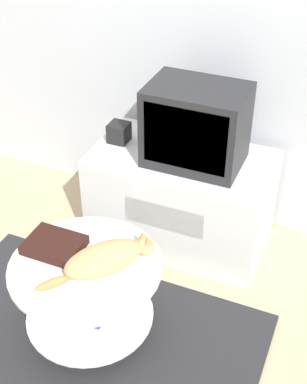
% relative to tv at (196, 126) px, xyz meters
% --- Properties ---
extents(ground_plane, '(12.00, 12.00, 0.00)m').
position_rel_tv_xyz_m(ground_plane, '(-0.21, -0.92, -0.81)').
color(ground_plane, tan).
extents(wall_back, '(8.00, 0.05, 2.60)m').
position_rel_tv_xyz_m(wall_back, '(-0.21, 0.39, 0.49)').
color(wall_back, silver).
rests_on(wall_back, ground_plane).
extents(rug, '(1.70, 1.04, 0.02)m').
position_rel_tv_xyz_m(rug, '(-0.21, -0.92, -0.80)').
color(rug, '#28282B').
rests_on(rug, ground_plane).
extents(tv_stand, '(1.03, 0.57, 0.59)m').
position_rel_tv_xyz_m(tv_stand, '(-0.08, 0.02, -0.52)').
color(tv_stand, silver).
rests_on(tv_stand, ground_plane).
extents(tv, '(0.52, 0.37, 0.44)m').
position_rel_tv_xyz_m(tv, '(0.00, 0.00, 0.00)').
color(tv, '#232326').
rests_on(tv, tv_stand).
extents(speaker, '(0.11, 0.11, 0.11)m').
position_rel_tv_xyz_m(speaker, '(-0.48, 0.03, -0.16)').
color(speaker, black).
rests_on(speaker, tv_stand).
extents(coffee_table, '(0.73, 0.73, 0.43)m').
position_rel_tv_xyz_m(coffee_table, '(-0.23, -0.85, -0.52)').
color(coffee_table, '#B2B2B7').
rests_on(coffee_table, rug).
extents(dvd_box, '(0.27, 0.21, 0.05)m').
position_rel_tv_xyz_m(dvd_box, '(-0.42, -0.81, -0.33)').
color(dvd_box, black).
rests_on(dvd_box, coffee_table).
extents(cat, '(0.41, 0.49, 0.12)m').
position_rel_tv_xyz_m(cat, '(-0.13, -0.83, -0.29)').
color(cat, tan).
rests_on(cat, coffee_table).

